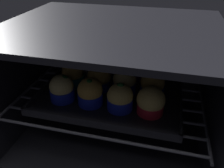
% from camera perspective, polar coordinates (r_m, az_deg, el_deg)
% --- Properties ---
extents(oven_cavity, '(0.59, 0.47, 0.37)m').
position_cam_1_polar(oven_cavity, '(0.72, 0.80, 1.46)').
color(oven_cavity, black).
rests_on(oven_cavity, ground).
extents(oven_rack, '(0.55, 0.42, 0.01)m').
position_cam_1_polar(oven_rack, '(0.70, -0.03, -2.62)').
color(oven_rack, '#51515B').
rests_on(oven_rack, oven_cavity).
extents(baking_tray, '(0.42, 0.33, 0.02)m').
position_cam_1_polar(baking_tray, '(0.70, 0.00, -1.81)').
color(baking_tray, black).
rests_on(baking_tray, oven_rack).
extents(muffin_row0_col0, '(0.07, 0.07, 0.08)m').
position_cam_1_polar(muffin_row0_col0, '(0.65, -12.62, -1.16)').
color(muffin_row0_col0, '#1928B7').
rests_on(muffin_row0_col0, baking_tray).
extents(muffin_row0_col1, '(0.07, 0.07, 0.08)m').
position_cam_1_polar(muffin_row0_col1, '(0.62, -5.57, -2.17)').
color(muffin_row0_col1, '#1928B7').
rests_on(muffin_row0_col1, baking_tray).
extents(muffin_row0_col2, '(0.07, 0.07, 0.08)m').
position_cam_1_polar(muffin_row0_col2, '(0.60, 2.07, -3.55)').
color(muffin_row0_col2, '#1928B7').
rests_on(muffin_row0_col2, baking_tray).
extents(muffin_row0_col3, '(0.07, 0.07, 0.08)m').
position_cam_1_polar(muffin_row0_col3, '(0.59, 9.81, -4.44)').
color(muffin_row0_col3, red).
rests_on(muffin_row0_col3, baking_tray).
extents(muffin_row1_col0, '(0.07, 0.07, 0.08)m').
position_cam_1_polar(muffin_row1_col0, '(0.71, -9.87, 2.43)').
color(muffin_row1_col0, '#0C8C84').
rests_on(muffin_row1_col0, baking_tray).
extents(muffin_row1_col1, '(0.07, 0.07, 0.08)m').
position_cam_1_polar(muffin_row1_col1, '(0.69, -3.24, 1.48)').
color(muffin_row1_col1, '#1928B7').
rests_on(muffin_row1_col1, baking_tray).
extents(muffin_row1_col2, '(0.07, 0.07, 0.08)m').
position_cam_1_polar(muffin_row1_col2, '(0.67, 3.22, 0.55)').
color(muffin_row1_col2, '#1928B7').
rests_on(muffin_row1_col2, baking_tray).
extents(muffin_row1_col3, '(0.07, 0.07, 0.09)m').
position_cam_1_polar(muffin_row1_col3, '(0.66, 10.21, -0.20)').
color(muffin_row1_col3, '#1928B7').
rests_on(muffin_row1_col3, baking_tray).
extents(muffin_row2_col0, '(0.08, 0.08, 0.09)m').
position_cam_1_polar(muffin_row2_col0, '(0.77, -7.33, 5.31)').
color(muffin_row2_col0, silver).
rests_on(muffin_row2_col0, baking_tray).
extents(muffin_row2_col1, '(0.07, 0.07, 0.08)m').
position_cam_1_polar(muffin_row2_col1, '(0.75, -1.66, 4.34)').
color(muffin_row2_col1, silver).
rests_on(muffin_row2_col1, baking_tray).
extents(muffin_row2_col2, '(0.07, 0.07, 0.08)m').
position_cam_1_polar(muffin_row2_col2, '(0.74, 4.95, 4.06)').
color(muffin_row2_col2, '#7A238C').
rests_on(muffin_row2_col2, baking_tray).
extents(muffin_row2_col3, '(0.07, 0.07, 0.08)m').
position_cam_1_polar(muffin_row2_col3, '(0.73, 10.88, 2.91)').
color(muffin_row2_col3, '#7A238C').
rests_on(muffin_row2_col3, baking_tray).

